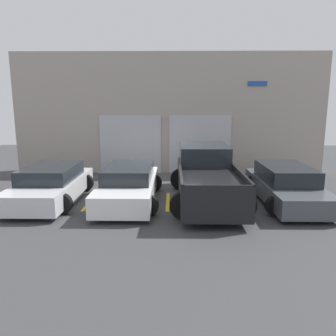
# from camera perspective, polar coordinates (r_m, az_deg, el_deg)

# --- Properties ---
(ground_plane) EXTENTS (28.00, 28.00, 0.00)m
(ground_plane) POSITION_cam_1_polar(r_m,az_deg,el_deg) (13.30, 0.09, -3.51)
(ground_plane) COLOR #3D3D3F
(shophouse_building) EXTENTS (15.02, 0.68, 5.76)m
(shophouse_building) POSITION_cam_1_polar(r_m,az_deg,el_deg) (16.17, 0.23, 9.30)
(shophouse_building) COLOR #9E9389
(shophouse_building) RESTS_ON ground
(pickup_truck) EXTENTS (2.57, 5.59, 1.81)m
(pickup_truck) POSITION_cam_1_polar(r_m,az_deg,el_deg) (11.68, 6.67, -1.38)
(pickup_truck) COLOR black
(pickup_truck) RESTS_ON ground
(sedan_white) EXTENTS (2.21, 4.66, 1.26)m
(sedan_white) POSITION_cam_1_polar(r_m,az_deg,el_deg) (11.48, -6.84, -2.90)
(sedan_white) COLOR white
(sedan_white) RESTS_ON ground
(sedan_side) EXTENTS (2.29, 4.44, 1.24)m
(sedan_side) POSITION_cam_1_polar(r_m,az_deg,el_deg) (12.14, -19.67, -2.74)
(sedan_side) COLOR silver
(sedan_side) RESTS_ON ground
(van_right) EXTENTS (2.16, 4.65, 1.27)m
(van_right) POSITION_cam_1_polar(r_m,az_deg,el_deg) (12.03, 19.79, -2.84)
(van_right) COLOR #474C51
(van_right) RESTS_ON ground
(parking_stripe_far_left) EXTENTS (0.12, 2.20, 0.01)m
(parking_stripe_far_left) POSITION_cam_1_polar(r_m,az_deg,el_deg) (12.80, -25.27, -5.19)
(parking_stripe_far_left) COLOR gold
(parking_stripe_far_left) RESTS_ON ground
(parking_stripe_left) EXTENTS (0.12, 2.20, 0.01)m
(parking_stripe_left) POSITION_cam_1_polar(r_m,az_deg,el_deg) (11.86, -13.34, -5.63)
(parking_stripe_left) COLOR gold
(parking_stripe_left) RESTS_ON ground
(parking_stripe_centre) EXTENTS (0.12, 2.20, 0.01)m
(parking_stripe_centre) POSITION_cam_1_polar(r_m,az_deg,el_deg) (11.51, -0.04, -5.85)
(parking_stripe_centre) COLOR gold
(parking_stripe_centre) RESTS_ON ground
(parking_stripe_right) EXTENTS (0.12, 2.20, 0.01)m
(parking_stripe_right) POSITION_cam_1_polar(r_m,az_deg,el_deg) (11.78, 13.36, -5.75)
(parking_stripe_right) COLOR gold
(parking_stripe_right) RESTS_ON ground
(parking_stripe_far_right) EXTENTS (0.12, 2.20, 0.01)m
(parking_stripe_far_right) POSITION_cam_1_polar(r_m,az_deg,el_deg) (12.65, 25.52, -5.39)
(parking_stripe_far_right) COLOR gold
(parking_stripe_far_right) RESTS_ON ground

